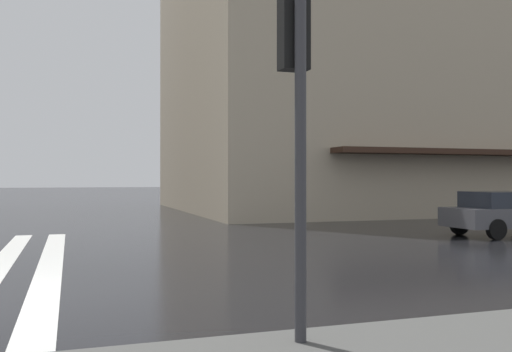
# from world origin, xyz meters

# --- Properties ---
(ground_plane) EXTENTS (220.00, 220.00, 0.00)m
(ground_plane) POSITION_xyz_m (0.00, 0.00, 0.00)
(ground_plane) COLOR black
(haussmann_block_corner) EXTENTS (18.66, 29.76, 24.86)m
(haussmann_block_corner) POSITION_xyz_m (21.23, -21.72, 12.17)
(haussmann_block_corner) COLOR tan
(haussmann_block_corner) RESTS_ON ground_plane
(traffic_signal_post) EXTENTS (0.44, 0.30, 3.67)m
(traffic_signal_post) POSITION_xyz_m (-3.34, -3.16, 2.79)
(traffic_signal_post) COLOR #333338
(traffic_signal_post) RESTS_ON sidewalk_pavement
(car_dark_grey) EXTENTS (1.85, 4.10, 1.41)m
(car_dark_grey) POSITION_xyz_m (5.50, -14.13, 0.76)
(car_dark_grey) COLOR #4C4C51
(car_dark_grey) RESTS_ON ground_plane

